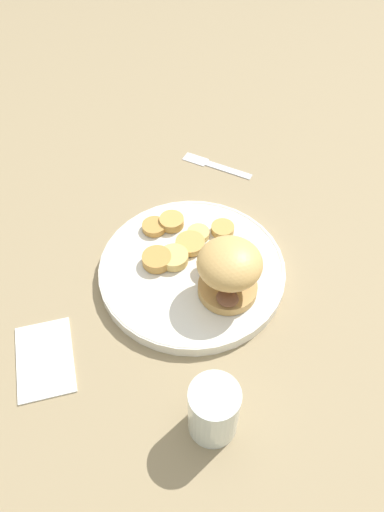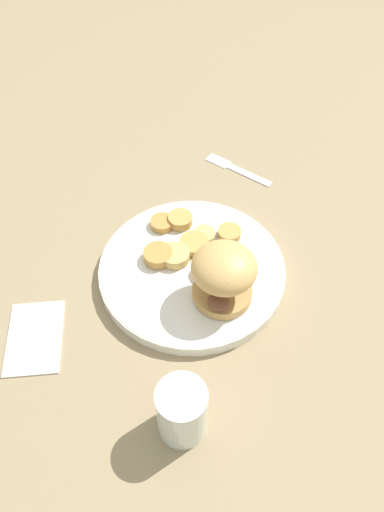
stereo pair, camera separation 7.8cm
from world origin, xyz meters
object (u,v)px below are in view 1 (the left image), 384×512
dinner_plate (192,270)px  fork (216,166)px  drinking_glass (214,410)px  sandwich (229,268)px

dinner_plate → fork: 0.27m
dinner_plate → fork: dinner_plate is taller
dinner_plate → drinking_glass: size_ratio=3.16×
dinner_plate → sandwich: bearing=70.5°
sandwich → drinking_glass: sandwich is taller
dinner_plate → drinking_glass: bearing=26.0°
sandwich → drinking_glass: 0.21m
dinner_plate → drinking_glass: drinking_glass is taller
dinner_plate → drinking_glass: 0.25m
dinner_plate → sandwich: 0.09m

